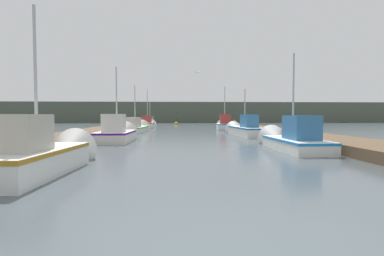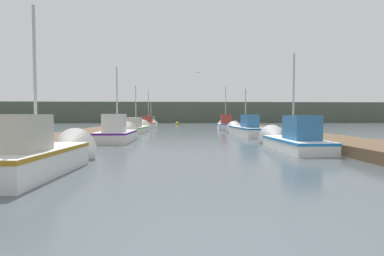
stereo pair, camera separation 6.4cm
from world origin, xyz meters
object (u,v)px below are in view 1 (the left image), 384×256
(fishing_boat_5, at_px, (224,125))
(fishing_boat_6, at_px, (148,124))
(fishing_boat_7, at_px, (150,123))
(fishing_boat_2, at_px, (118,133))
(mooring_piling_1, at_px, (292,133))
(fishing_boat_3, at_px, (244,129))
(mooring_piling_0, at_px, (135,124))
(mooring_piling_3, at_px, (234,125))
(fishing_boat_0, at_px, (42,154))
(channel_buoy, at_px, (176,124))
(fishing_boat_4, at_px, (136,128))
(seagull_lead, at_px, (198,72))
(fishing_boat_1, at_px, (289,139))

(fishing_boat_5, xyz_separation_m, fishing_boat_6, (-8.51, 5.09, -0.04))
(fishing_boat_6, distance_m, fishing_boat_7, 6.02)
(fishing_boat_7, bearing_deg, fishing_boat_2, -93.61)
(fishing_boat_6, distance_m, mooring_piling_1, 22.53)
(fishing_boat_3, distance_m, mooring_piling_0, 15.29)
(mooring_piling_3, bearing_deg, fishing_boat_0, -112.87)
(fishing_boat_6, height_order, mooring_piling_0, fishing_boat_6)
(mooring_piling_0, relative_size, channel_buoy, 0.87)
(fishing_boat_4, bearing_deg, fishing_boat_5, 29.18)
(seagull_lead, bearing_deg, fishing_boat_3, 109.24)
(fishing_boat_4, relative_size, fishing_boat_5, 1.20)
(fishing_boat_2, bearing_deg, fishing_boat_0, -90.35)
(fishing_boat_0, height_order, fishing_boat_1, fishing_boat_0)
(fishing_boat_2, bearing_deg, mooring_piling_3, 56.73)
(fishing_boat_4, xyz_separation_m, fishing_boat_7, (0.00, 15.20, -0.01))
(mooring_piling_0, xyz_separation_m, mooring_piling_3, (10.96, -1.94, 0.01))
(mooring_piling_1, bearing_deg, fishing_boat_1, -113.44)
(fishing_boat_7, bearing_deg, fishing_boat_4, -94.08)
(mooring_piling_1, bearing_deg, fishing_boat_3, 101.40)
(fishing_boat_0, bearing_deg, mooring_piling_1, 41.03)
(mooring_piling_3, bearing_deg, fishing_boat_1, -93.73)
(channel_buoy, bearing_deg, mooring_piling_0, -109.34)
(mooring_piling_1, xyz_separation_m, mooring_piling_3, (0.04, 16.02, -0.03))
(fishing_boat_1, distance_m, fishing_boat_7, 30.37)
(fishing_boat_3, bearing_deg, fishing_boat_5, 85.90)
(fishing_boat_2, xyz_separation_m, fishing_boat_7, (-0.19, 24.59, -0.07))
(fishing_boat_4, bearing_deg, fishing_boat_0, -86.08)
(mooring_piling_1, bearing_deg, fishing_boat_6, 115.50)
(fishing_boat_5, relative_size, mooring_piling_1, 4.77)
(fishing_boat_4, distance_m, fishing_boat_7, 15.20)
(mooring_piling_0, bearing_deg, mooring_piling_3, -10.02)
(fishing_boat_6, xyz_separation_m, seagull_lead, (5.36, -9.83, 4.82))
(mooring_piling_3, bearing_deg, mooring_piling_1, -90.13)
(mooring_piling_3, bearing_deg, fishing_boat_7, 134.01)
(fishing_boat_5, height_order, fishing_boat_7, fishing_boat_5)
(fishing_boat_1, relative_size, fishing_boat_4, 0.93)
(fishing_boat_6, xyz_separation_m, mooring_piling_0, (-1.22, -2.38, 0.02))
(fishing_boat_2, bearing_deg, fishing_boat_4, 92.35)
(fishing_boat_5, relative_size, fishing_boat_7, 0.77)
(fishing_boat_3, relative_size, fishing_boat_7, 1.00)
(fishing_boat_0, relative_size, fishing_boat_2, 1.01)
(mooring_piling_0, bearing_deg, fishing_boat_4, -81.80)
(fishing_boat_2, relative_size, mooring_piling_1, 4.67)
(fishing_boat_1, bearing_deg, fishing_boat_2, 152.18)
(fishing_boat_5, bearing_deg, mooring_piling_0, 169.99)
(mooring_piling_3, xyz_separation_m, channel_buoy, (-6.26, 15.32, -0.32))
(fishing_boat_0, xyz_separation_m, fishing_boat_5, (8.80, 22.99, 0.02))
(fishing_boat_0, height_order, fishing_boat_5, fishing_boat_5)
(mooring_piling_0, relative_size, mooring_piling_1, 0.93)
(fishing_boat_4, bearing_deg, channel_buoy, 83.65)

